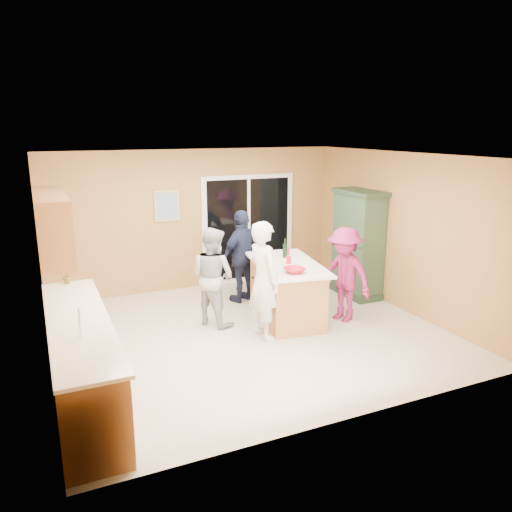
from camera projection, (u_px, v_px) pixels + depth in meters
name	position (u px, v px, depth m)	size (l,w,h in m)	color
floor	(250.00, 333.00, 7.44)	(5.50, 5.50, 0.00)	beige
ceiling	(249.00, 156.00, 6.79)	(5.50, 5.00, 0.10)	silver
wall_back	(196.00, 220.00, 9.32)	(5.50, 0.10, 2.60)	tan
wall_front	(350.00, 303.00, 4.91)	(5.50, 0.10, 2.60)	tan
wall_left	(41.00, 271.00, 6.02)	(0.10, 5.00, 2.60)	tan
wall_right	(402.00, 232.00, 8.21)	(0.10, 5.00, 2.60)	tan
left_cabinet_run	(82.00, 366.00, 5.43)	(0.65, 3.05, 1.24)	#BD7849
upper_cabinets	(52.00, 226.00, 5.77)	(0.35, 1.60, 0.75)	#BD7849
sliding_door	(248.00, 229.00, 9.77)	(1.90, 0.07, 2.10)	white
framed_picture	(167.00, 206.00, 9.01)	(0.46, 0.04, 0.56)	tan
kitchen_island	(286.00, 293.00, 7.92)	(1.24, 1.89, 0.92)	#BD7849
green_hutch	(358.00, 245.00, 8.94)	(0.55, 1.04, 1.92)	#233827
woman_white	(264.00, 280.00, 7.11)	(0.63, 0.41, 1.72)	silver
woman_grey	(213.00, 276.00, 7.64)	(0.74, 0.58, 1.52)	#A1A1A4
woman_navy	(243.00, 256.00, 8.65)	(0.95, 0.40, 1.62)	#1C1D3E
woman_magenta	(344.00, 275.00, 7.78)	(0.97, 0.56, 1.50)	maroon
serving_bowl	(294.00, 270.00, 7.26)	(0.31, 0.31, 0.08)	#B51420
tulip_vase	(66.00, 272.00, 6.65)	(0.18, 0.12, 0.34)	#A82F10
tumbler_near	(287.00, 251.00, 8.30)	(0.08, 0.08, 0.12)	#B51420
tumbler_far	(288.00, 260.00, 7.75)	(0.08, 0.08, 0.12)	#B51420
wine_bottle	(285.00, 250.00, 8.10)	(0.07, 0.07, 0.31)	black
white_plate	(266.00, 260.00, 7.95)	(0.23, 0.23, 0.02)	white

